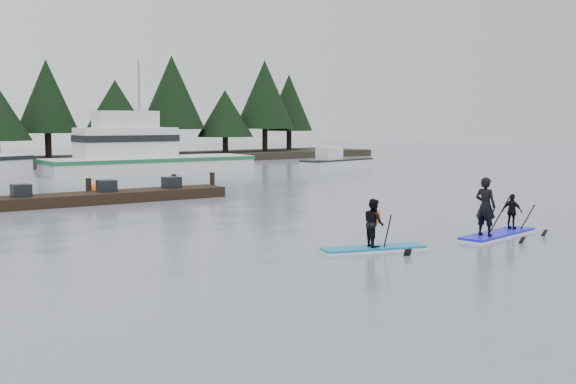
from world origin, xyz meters
TOP-DOWN VIEW (x-y plane):
  - ground at (0.00, 0.00)m, footprint 160.00×160.00m
  - fishing_boat_medium at (6.76, 30.04)m, footprint 13.75×4.84m
  - skiff at (19.55, 25.56)m, footprint 6.20×2.73m
  - floating_dock at (-3.54, 15.97)m, footprint 13.55×2.51m
  - buoy_b at (-0.41, 20.80)m, footprint 0.56×0.56m
  - paddleboard_solo at (-1.07, 0.88)m, footprint 2.90×1.59m
  - paddleboard_duo at (3.35, 0.27)m, footprint 3.41×1.43m

SIDE VIEW (x-z plane):
  - ground at x=0.00m, z-range 0.00..0.00m
  - buoy_b at x=-0.41m, z-range -0.28..0.28m
  - floating_dock at x=-3.54m, z-range 0.00..0.45m
  - skiff at x=19.55m, z-range 0.00..0.70m
  - paddleboard_solo at x=-1.07m, z-range -0.41..1.45m
  - fishing_boat_medium at x=6.76m, z-range -3.51..4.66m
  - paddleboard_duo at x=3.35m, z-range -0.57..1.78m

